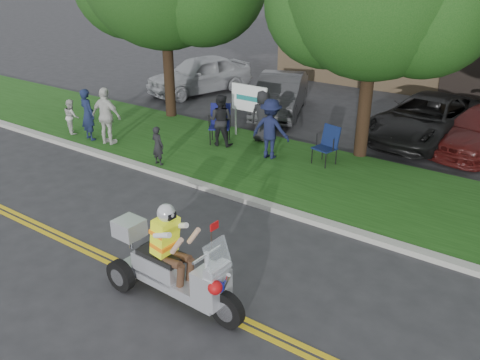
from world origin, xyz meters
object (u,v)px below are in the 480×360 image
Objects in this scene: lawn_chair_a at (328,143)px; parked_car_far_left at (200,74)px; spectator_adult_left at (88,114)px; lawn_chair_b at (220,121)px; parked_car_left at (280,95)px; spectator_adult_mid at (221,120)px; parked_car_mid at (426,119)px; trike_scooter at (171,267)px; spectator_adult_right at (107,116)px.

parked_car_far_left is at bearing 164.89° from lawn_chair_a.
spectator_adult_left is (-6.80, -2.43, 0.20)m from lawn_chair_a.
parked_car_far_left is (-4.55, 4.58, 0.02)m from lawn_chair_b.
parked_car_left is (-0.22, 3.85, -0.04)m from lawn_chair_b.
spectator_adult_mid reaches higher than parked_car_left.
lawn_chair_b is 0.23× the size of parked_car_mid.
lawn_chair_b is (-3.42, -0.28, 0.06)m from lawn_chair_a.
spectator_adult_mid is at bearing -28.44° from parked_car_far_left.
spectator_adult_left is (-3.38, -2.15, 0.14)m from lawn_chair_b.
trike_scooter is 2.34× the size of lawn_chair_b.
parked_car_mid reaches higher than lawn_chair_b.
parked_car_mid is (1.51, 3.74, -0.00)m from lawn_chair_a.
lawn_chair_b is (-3.93, 6.49, 0.13)m from trike_scooter.
spectator_adult_mid is at bearing 122.87° from trike_scooter.
trike_scooter is 0.54× the size of parked_car_mid.
spectator_adult_left is (-7.31, 4.34, 0.28)m from trike_scooter.
trike_scooter is at bearing -72.42° from lawn_chair_a.
parked_car_left is (-3.64, 3.56, 0.02)m from lawn_chair_a.
spectator_adult_left reaches higher than lawn_chair_b.
spectator_adult_right is (-2.60, -2.09, 0.21)m from lawn_chair_b.
parked_car_left is (-0.43, 4.09, -0.16)m from spectator_adult_mid.
parked_car_left is at bearing 148.82° from lawn_chair_a.
spectator_adult_left is at bearing 12.54° from spectator_adult_mid.
lawn_chair_b is at bearing 123.26° from trike_scooter.
parked_car_mid reaches higher than lawn_chair_a.
trike_scooter is 1.70× the size of spectator_adult_left.
parked_car_mid is at bearing -153.41° from spectator_adult_mid.
lawn_chair_a is at bearing -150.83° from spectator_adult_left.
parked_car_left is (-4.16, 10.34, 0.10)m from trike_scooter.
lawn_chair_b is at bearing -138.04° from spectator_adult_left.
trike_scooter is at bearing -88.36° from parked_car_mid.
lawn_chair_a is 0.24× the size of parked_car_left.
spectator_adult_right reaches higher than trike_scooter.
spectator_adult_left is at bearing -147.10° from lawn_chair_a.
parked_car_mid is (5.15, 0.17, -0.03)m from parked_car_left.
spectator_adult_left reaches higher than lawn_chair_a.
spectator_adult_left reaches higher than parked_car_mid.
spectator_adult_left is 0.79m from spectator_adult_right.
lawn_chair_a is (-0.52, 6.77, 0.07)m from trike_scooter.
lawn_chair_b is at bearing -150.42° from spectator_adult_right.
parked_car_mid is at bearing 86.66° from trike_scooter.
parked_car_far_left reaches higher than parked_car_mid.
spectator_adult_mid is at bearing -142.48° from spectator_adult_left.
parked_car_mid is at bearing -133.90° from spectator_adult_left.
parked_car_mid is at bearing -150.17° from spectator_adult_right.
parked_car_mid is (0.99, 10.51, 0.07)m from trike_scooter.
spectator_adult_mid is 0.90× the size of spectator_adult_right.
lawn_chair_a is 3.26m from spectator_adult_mid.
spectator_adult_right is (-6.53, 4.40, 0.34)m from trike_scooter.
spectator_adult_left is 0.36× the size of parked_car_left.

